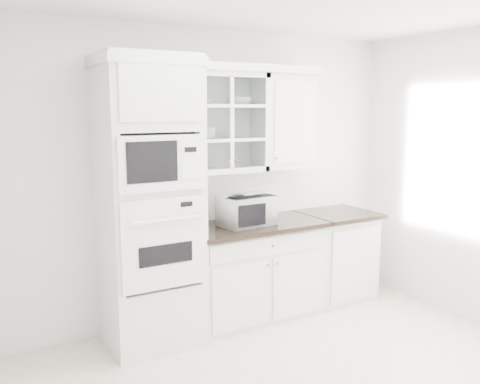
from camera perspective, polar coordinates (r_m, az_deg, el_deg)
room_shell at (r=3.65m, az=6.27°, el=6.18°), size 4.00×3.50×2.70m
oven_column at (r=4.24m, az=-10.14°, el=-1.35°), size 0.76×0.68×2.40m
base_cabinet_run at (r=4.89m, az=1.54°, el=-8.69°), size 1.32×0.67×0.92m
extra_base_cabinet at (r=5.46m, az=10.60°, el=-6.91°), size 0.72×0.67×0.92m
upper_cabinet_glass at (r=4.64m, az=-1.93°, el=7.79°), size 0.80×0.33×0.90m
upper_cabinet_solid at (r=5.00m, az=4.99°, el=7.87°), size 0.55×0.33×0.90m
crown_molding at (r=4.58m, az=-3.00°, el=13.82°), size 2.14×0.38×0.07m
countertop_microwave at (r=4.65m, az=0.66°, el=-2.05°), size 0.51×0.44×0.28m
bowl_a at (r=4.55m, az=-4.21°, el=10.07°), size 0.24×0.24×0.05m
bowl_b at (r=4.74m, az=-0.07°, el=10.18°), size 0.27×0.27×0.07m
cup_a at (r=4.56m, az=-3.63°, el=6.65°), size 0.15×0.15×0.11m
cup_b at (r=4.69m, az=-1.09°, el=6.63°), size 0.12×0.12×0.09m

